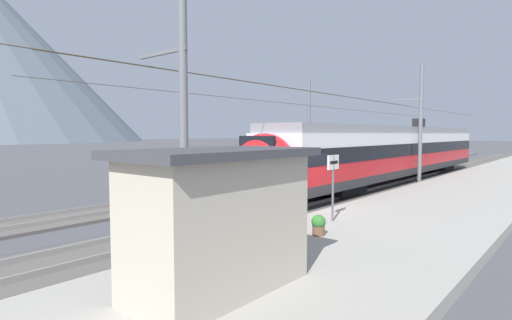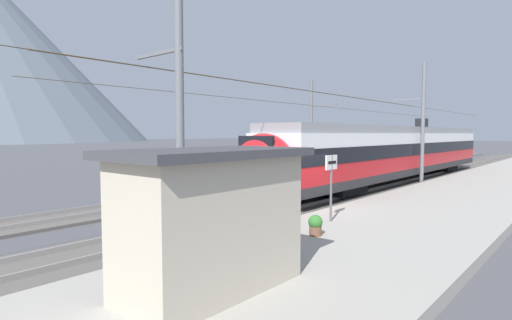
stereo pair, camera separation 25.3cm
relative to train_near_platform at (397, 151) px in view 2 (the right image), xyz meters
The scene contains 14 objects.
ground_plane 13.20m from the train_near_platform, behind, with size 400.00×400.00×0.00m, color #4C4C51.
platform_slab 14.09m from the train_near_platform, 158.02° to the right, with size 120.00×6.23×0.34m, color #A39E93.
track_near 13.11m from the train_near_platform, behind, with size 120.00×3.00×0.28m.
track_far 14.17m from the train_near_platform, 157.35° to the left, with size 120.00×3.00×0.28m.
train_near_platform is the anchor object (origin of this frame).
train_far_track 17.44m from the train_near_platform, 18.01° to the left, with size 33.40×2.94×4.27m.
catenary_mast_west 20.13m from the train_near_platform, behind, with size 45.48×2.11×7.27m.
catenary_mast_mid 2.54m from the train_near_platform, 101.98° to the right, with size 45.48×2.11×7.91m.
catenary_mast_far_side 7.70m from the train_near_platform, 81.92° to the left, with size 45.48×2.48×7.75m.
platform_sign 15.21m from the train_near_platform, 166.71° to the right, with size 0.70×0.08×2.31m.
passenger_walking 19.32m from the train_near_platform, 168.98° to the right, with size 0.53×0.22×1.69m.
handbag_beside_passenger 18.58m from the train_near_platform, 167.76° to the right, with size 0.32×0.18×0.40m.
potted_plant_platform_edge 17.39m from the train_near_platform, 166.16° to the right, with size 0.43×0.43×0.62m.
platform_shelter 22.20m from the train_near_platform, 167.43° to the right, with size 3.97×2.14×2.75m.
Camera 2 is at (-13.96, -9.05, 3.38)m, focal length 28.03 mm.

